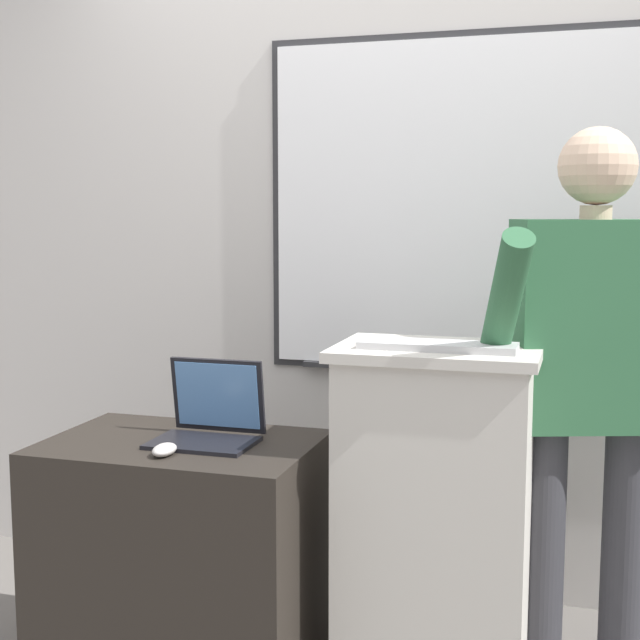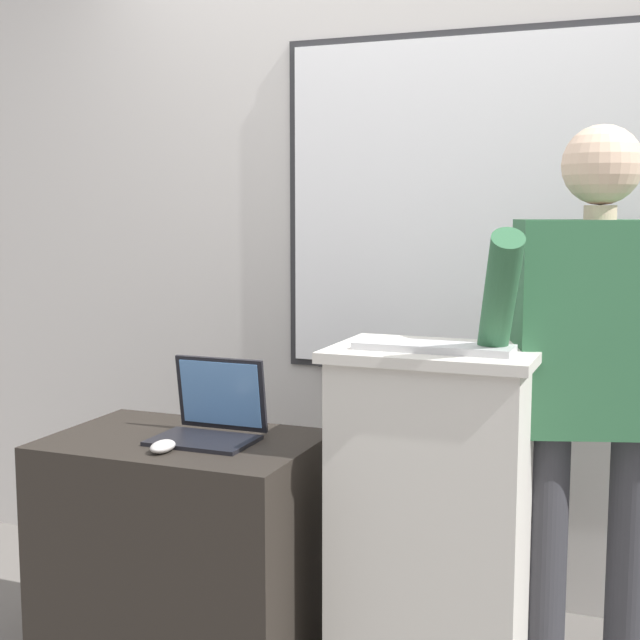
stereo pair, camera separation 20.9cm
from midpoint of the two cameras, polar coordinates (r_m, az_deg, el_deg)
The scene contains 7 objects.
back_wall at distance 3.34m, azimuth 3.56°, elevation 7.09°, with size 6.40×0.17×2.88m.
lectern_podium at distance 2.66m, azimuth 5.08°, elevation -12.97°, with size 0.58×0.42×1.06m.
side_desk at distance 2.87m, azimuth -10.93°, elevation -14.89°, with size 0.81×0.55×0.75m.
person_presenter at distance 2.67m, azimuth 14.77°, elevation -3.17°, with size 0.62×0.64×1.67m.
laptop at distance 2.74m, azimuth -9.17°, elevation -6.10°, with size 0.30×0.25×0.24m.
wireless_keyboard at distance 2.47m, azimuth 5.15°, elevation -1.66°, with size 0.44×0.14×0.02m.
computer_mouse_by_laptop at distance 2.60m, azimuth -12.23°, elevation -8.14°, with size 0.06×0.10×0.03m.
Camera 1 is at (0.70, -1.94, 1.44)m, focal length 50.00 mm.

